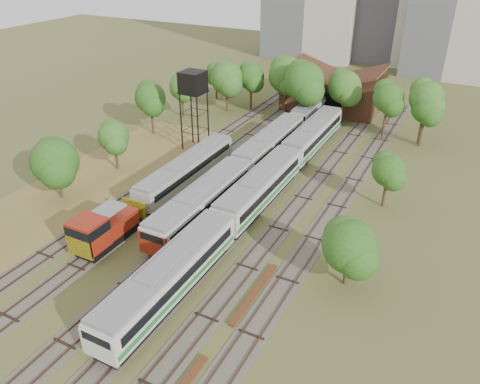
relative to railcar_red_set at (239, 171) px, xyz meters
The scene contains 14 objects.
ground 24.43m from the railcar_red_set, 85.29° to the right, with size 240.00×240.00×0.00m, color #475123.
dry_grass_patch 22.90m from the railcar_red_set, 134.53° to the right, with size 14.00×60.00×0.04m, color brown.
tracks 2.51m from the railcar_red_set, 28.96° to the left, with size 24.60×80.00×0.19m.
railcar_red_set is the anchor object (origin of this frame).
railcar_green_set 4.87m from the railcar_red_set, 34.85° to the right, with size 3.08×52.07×3.81m.
railcar_rear 27.25m from the railcar_red_set, 90.00° to the left, with size 2.83×16.08×3.49m.
shunter_locomotive 18.29m from the railcar_red_set, 109.15° to the right, with size 2.98×8.10×3.90m.
old_grey_coach 6.44m from the railcar_red_set, 158.77° to the right, with size 2.72×18.00×3.35m.
water_tower 15.14m from the railcar_red_set, 145.53° to the left, with size 3.17×3.17×10.97m.
rail_pile_far 19.75m from the railcar_red_set, 58.74° to the right, with size 0.53×8.45×0.27m, color brown.
maintenance_shed 33.74m from the railcar_red_set, 88.30° to the left, with size 16.45×11.55×7.58m.
tree_band_left 19.15m from the railcar_red_set, 165.46° to the right, with size 7.49×64.91×8.39m.
tree_band_far 25.58m from the railcar_red_set, 93.31° to the left, with size 36.92×11.17×10.06m.
tree_band_right 17.17m from the railcar_red_set, ahead, with size 5.19×39.17×7.62m.
Camera 1 is at (21.23, -20.31, 26.94)m, focal length 35.00 mm.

